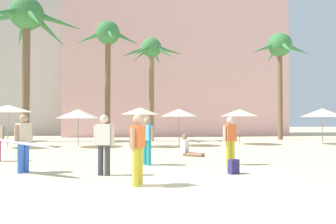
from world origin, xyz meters
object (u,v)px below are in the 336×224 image
palm_tree_far_right (108,42)px  cafe_umbrella_5 (240,113)px  cafe_umbrella_6 (8,108)px  person_near_right (138,147)px  palm_tree_far_left (152,57)px  palm_tree_right (27,23)px  cafe_umbrella_0 (78,114)px  person_far_left (188,149)px  palm_tree_center (280,51)px  cafe_umbrella_2 (140,111)px  cafe_umbrella_4 (179,113)px  person_far_right (147,139)px  backpack (233,167)px  beach_towel (259,171)px  person_near_left (104,142)px  cafe_umbrella_1 (322,113)px  person_mid_left (230,139)px  person_mid_right (22,142)px

palm_tree_far_right → cafe_umbrella_5: 10.78m
cafe_umbrella_6 → person_near_right: 13.64m
palm_tree_far_left → palm_tree_far_right: bearing=-179.8°
cafe_umbrella_5 → palm_tree_far_left: bearing=141.3°
palm_tree_far_right → person_near_right: 17.53m
palm_tree_right → cafe_umbrella_0: palm_tree_right is taller
palm_tree_right → person_far_left: 16.69m
palm_tree_center → palm_tree_far_right: size_ratio=0.96×
cafe_umbrella_2 → cafe_umbrella_4: (2.40, 0.44, -0.08)m
person_far_right → palm_tree_center: bearing=-170.2°
palm_tree_far_right → cafe_umbrella_5: (8.45, -4.18, -5.23)m
backpack → person_far_left: size_ratio=0.42×
beach_towel → person_near_left: size_ratio=0.90×
palm_tree_right → cafe_umbrella_1: (19.56, -5.63, -6.55)m
cafe_umbrella_0 → beach_towel: bearing=-57.0°
palm_tree_far_right → person_far_right: 14.40m
cafe_umbrella_2 → cafe_umbrella_6: bearing=174.7°
palm_tree_center → person_far_right: bearing=-132.7°
palm_tree_far_right → person_far_left: (3.73, -10.26, -6.93)m
cafe_umbrella_5 → person_far_left: cafe_umbrella_5 is taller
person_far_left → beach_towel: bearing=-33.8°
palm_tree_far_right → person_far_right: size_ratio=5.36×
cafe_umbrella_0 → cafe_umbrella_4: size_ratio=1.11×
person_mid_left → person_near_left: person_near_left is taller
person_far_right → palm_tree_far_right: bearing=-120.0°
palm_tree_far_left → person_near_left: 15.93m
cafe_umbrella_5 → person_far_right: bearing=-128.0°
cafe_umbrella_6 → person_mid_left: bearing=-41.2°
palm_tree_center → person_far_left: 15.58m
cafe_umbrella_5 → palm_tree_center: bearing=39.4°
palm_tree_far_left → person_mid_left: size_ratio=4.63×
palm_tree_far_left → person_mid_right: bearing=-110.6°
person_far_left → person_near_right: bearing=-72.5°
palm_tree_far_right → cafe_umbrella_1: size_ratio=3.30×
palm_tree_right → person_near_left: palm_tree_right is taller
palm_tree_far_left → cafe_umbrella_2: 6.75m
cafe_umbrella_4 → cafe_umbrella_6: cafe_umbrella_6 is taller
cafe_umbrella_4 → cafe_umbrella_1: bearing=-1.8°
cafe_umbrella_2 → person_mid_right: 9.82m
backpack → person_mid_right: 6.19m
cafe_umbrella_2 → person_far_left: cafe_umbrella_2 is taller
person_near_right → person_near_left: person_near_left is taller
person_mid_right → palm_tree_center: bearing=80.6°
backpack → cafe_umbrella_0: bearing=5.7°
palm_tree_center → palm_tree_right: (-19.28, 0.72, 1.54)m
cafe_umbrella_0 → cafe_umbrella_6: (-3.89, 0.18, 0.29)m
palm_tree_far_right → person_mid_right: palm_tree_far_right is taller
palm_tree_far_right → cafe_umbrella_2: bearing=-68.9°
palm_tree_far_left → person_far_left: 11.88m
cafe_umbrella_2 → person_far_right: (-0.29, -7.68, -1.18)m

